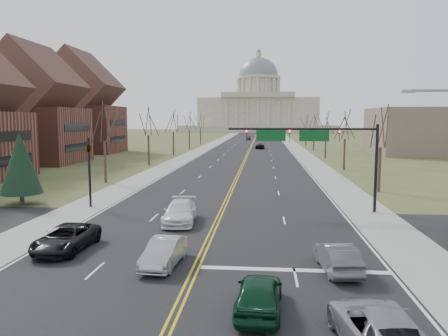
% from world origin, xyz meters
% --- Properties ---
extents(ground, '(600.00, 600.00, 0.00)m').
position_xyz_m(ground, '(0.00, 0.00, 0.00)').
color(ground, '#4A4E27').
rests_on(ground, ground).
extents(road, '(20.00, 380.00, 0.01)m').
position_xyz_m(road, '(0.00, 110.00, 0.01)').
color(road, black).
rests_on(road, ground).
extents(cross_road, '(120.00, 14.00, 0.01)m').
position_xyz_m(cross_road, '(0.00, 6.00, 0.01)').
color(cross_road, black).
rests_on(cross_road, ground).
extents(sidewalk_left, '(4.00, 380.00, 0.03)m').
position_xyz_m(sidewalk_left, '(-12.00, 110.00, 0.01)').
color(sidewalk_left, gray).
rests_on(sidewalk_left, ground).
extents(sidewalk_right, '(4.00, 380.00, 0.03)m').
position_xyz_m(sidewalk_right, '(12.00, 110.00, 0.01)').
color(sidewalk_right, gray).
rests_on(sidewalk_right, ground).
extents(center_line, '(0.42, 380.00, 0.01)m').
position_xyz_m(center_line, '(0.00, 110.00, 0.01)').
color(center_line, gold).
rests_on(center_line, road).
extents(edge_line_left, '(0.15, 380.00, 0.01)m').
position_xyz_m(edge_line_left, '(-9.80, 110.00, 0.01)').
color(edge_line_left, silver).
rests_on(edge_line_left, road).
extents(edge_line_right, '(0.15, 380.00, 0.01)m').
position_xyz_m(edge_line_right, '(9.80, 110.00, 0.01)').
color(edge_line_right, silver).
rests_on(edge_line_right, road).
extents(stop_bar, '(9.50, 0.50, 0.01)m').
position_xyz_m(stop_bar, '(5.00, -1.00, 0.01)').
color(stop_bar, silver).
rests_on(stop_bar, road).
extents(capitol, '(90.00, 60.00, 50.00)m').
position_xyz_m(capitol, '(0.00, 249.91, 14.20)').
color(capitol, beige).
rests_on(capitol, ground).
extents(signal_mast, '(12.12, 0.44, 7.20)m').
position_xyz_m(signal_mast, '(7.45, 13.50, 5.76)').
color(signal_mast, black).
rests_on(signal_mast, ground).
extents(signal_left, '(0.32, 0.36, 6.00)m').
position_xyz_m(signal_left, '(-11.50, 13.50, 3.71)').
color(signal_left, black).
rests_on(signal_left, ground).
extents(tree_r_0, '(3.74, 3.74, 8.50)m').
position_xyz_m(tree_r_0, '(15.50, 24.00, 6.55)').
color(tree_r_0, '#382721').
rests_on(tree_r_0, ground).
extents(tree_l_0, '(3.96, 3.96, 9.00)m').
position_xyz_m(tree_l_0, '(-15.50, 28.00, 6.94)').
color(tree_l_0, '#382721').
rests_on(tree_l_0, ground).
extents(tree_r_1, '(3.74, 3.74, 8.50)m').
position_xyz_m(tree_r_1, '(15.50, 44.00, 6.55)').
color(tree_r_1, '#382721').
rests_on(tree_r_1, ground).
extents(tree_l_1, '(3.96, 3.96, 9.00)m').
position_xyz_m(tree_l_1, '(-15.50, 48.00, 6.94)').
color(tree_l_1, '#382721').
rests_on(tree_l_1, ground).
extents(tree_r_2, '(3.74, 3.74, 8.50)m').
position_xyz_m(tree_r_2, '(15.50, 64.00, 6.55)').
color(tree_r_2, '#382721').
rests_on(tree_r_2, ground).
extents(tree_l_2, '(3.96, 3.96, 9.00)m').
position_xyz_m(tree_l_2, '(-15.50, 68.00, 6.94)').
color(tree_l_2, '#382721').
rests_on(tree_l_2, ground).
extents(tree_r_3, '(3.74, 3.74, 8.50)m').
position_xyz_m(tree_r_3, '(15.50, 84.00, 6.55)').
color(tree_r_3, '#382721').
rests_on(tree_r_3, ground).
extents(tree_l_3, '(3.96, 3.96, 9.00)m').
position_xyz_m(tree_l_3, '(-15.50, 88.00, 6.94)').
color(tree_l_3, '#382721').
rests_on(tree_l_3, ground).
extents(tree_r_4, '(3.74, 3.74, 8.50)m').
position_xyz_m(tree_r_4, '(15.50, 104.00, 6.55)').
color(tree_r_4, '#382721').
rests_on(tree_r_4, ground).
extents(tree_l_4, '(3.96, 3.96, 9.00)m').
position_xyz_m(tree_l_4, '(-15.50, 108.00, 6.94)').
color(tree_l_4, '#382721').
rests_on(tree_l_4, ground).
extents(conifer_l, '(3.64, 3.64, 6.50)m').
position_xyz_m(conifer_l, '(-18.00, 14.00, 3.74)').
color(conifer_l, '#382721').
rests_on(conifer_l, ground).
extents(bldg_left_mid, '(15.10, 14.28, 20.75)m').
position_xyz_m(bldg_left_mid, '(-36.00, 50.00, 8.54)').
color(bldg_left_mid, brown).
rests_on(bldg_left_mid, ground).
extents(bldg_left_far, '(17.10, 14.28, 23.25)m').
position_xyz_m(bldg_left_far, '(-38.00, 74.00, 9.54)').
color(bldg_left_far, brown).
rests_on(bldg_left_far, ground).
extents(bldg_right_mass, '(25.00, 20.00, 10.00)m').
position_xyz_m(bldg_right_mass, '(40.00, 76.00, 5.00)').
color(bldg_right_mass, '#756253').
rests_on(bldg_right_mass, ground).
extents(car_nb_inner_lead, '(2.02, 4.50, 1.50)m').
position_xyz_m(car_nb_inner_lead, '(3.27, -5.98, 0.76)').
color(car_nb_inner_lead, '#0B331E').
rests_on(car_nb_inner_lead, road).
extents(car_nb_outer_lead, '(1.97, 4.48, 1.43)m').
position_xyz_m(car_nb_outer_lead, '(7.13, -0.90, 0.73)').
color(car_nb_outer_lead, '#51555A').
rests_on(car_nb_outer_lead, road).
extents(car_nb_outer_second, '(3.12, 5.76, 1.53)m').
position_xyz_m(car_nb_outer_second, '(7.26, -8.62, 0.78)').
color(car_nb_outer_second, '#919398').
rests_on(car_nb_outer_second, road).
extents(car_sb_inner_lead, '(1.81, 4.37, 1.41)m').
position_xyz_m(car_sb_inner_lead, '(-1.70, -0.90, 0.72)').
color(car_sb_inner_lead, '#9B9DA3').
rests_on(car_sb_inner_lead, road).
extents(car_sb_outer_lead, '(2.57, 5.29, 1.45)m').
position_xyz_m(car_sb_outer_lead, '(-7.96, 1.23, 0.74)').
color(car_sb_outer_lead, black).
rests_on(car_sb_outer_lead, road).
extents(car_sb_inner_second, '(2.61, 5.62, 1.59)m').
position_xyz_m(car_sb_inner_second, '(-2.66, 8.51, 0.81)').
color(car_sb_inner_second, white).
rests_on(car_sb_inner_second, road).
extents(car_far_nb, '(2.34, 5.01, 1.39)m').
position_xyz_m(car_far_nb, '(2.54, 89.77, 0.71)').
color(car_far_nb, black).
rests_on(car_far_nb, road).
extents(car_far_sb, '(1.78, 4.29, 1.45)m').
position_xyz_m(car_far_sb, '(-2.13, 138.12, 0.74)').
color(car_far_sb, '#4D5055').
rests_on(car_far_sb, road).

